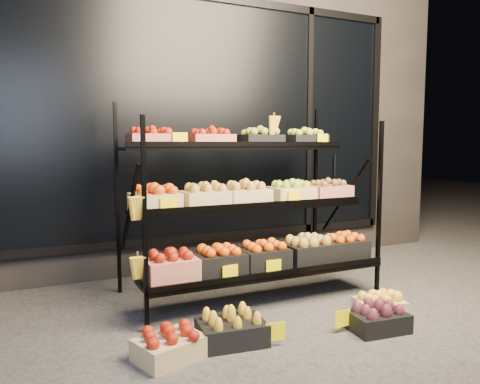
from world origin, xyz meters
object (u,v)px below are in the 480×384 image
floor_crate_left (170,344)px  floor_crate_midright (380,304)px  display_rack (250,205)px  floor_crate_midleft (232,328)px

floor_crate_left → floor_crate_midright: 1.67m
floor_crate_left → display_rack: bearing=24.2°
floor_crate_left → floor_crate_midleft: bearing=-11.1°
floor_crate_left → floor_crate_midright: (1.67, 0.03, -0.01)m
display_rack → floor_crate_midright: bearing=-51.1°
floor_crate_midleft → floor_crate_left: bearing=-166.9°
display_rack → floor_crate_left: (-0.99, -0.88, -0.69)m
floor_crate_left → floor_crate_midleft: (0.44, 0.05, 0.01)m
display_rack → floor_crate_midleft: size_ratio=4.69×
display_rack → floor_crate_left: 1.49m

